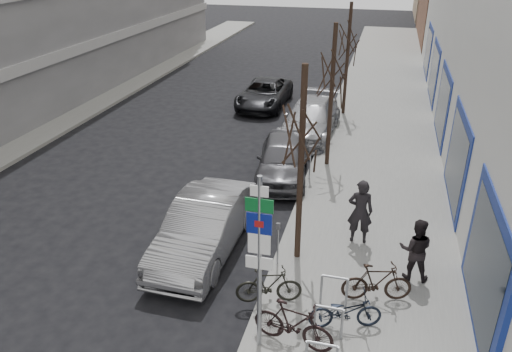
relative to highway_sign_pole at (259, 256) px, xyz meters
The scene contains 21 objects.
ground 3.44m from the highway_sign_pole, behind, with size 120.00×120.00×0.00m, color black.
sidewalk_east 10.50m from the highway_sign_pole, 78.15° to the left, with size 5.00×70.00×0.15m, color slate.
sidewalk_west 16.90m from the highway_sign_pole, 143.24° to the left, with size 3.00×70.00×0.15m, color slate.
highway_sign_pole is the anchor object (origin of this frame).
bike_rack 2.36m from the highway_sign_pole, 23.59° to the left, with size 0.66×2.26×0.83m.
tree_near 3.88m from the highway_sign_pole, 86.74° to the left, with size 1.80×1.80×5.50m.
tree_mid 10.15m from the highway_sign_pole, 88.86° to the left, with size 1.80×1.80×5.50m.
tree_far 16.59m from the highway_sign_pole, 89.31° to the left, with size 1.80×1.80×5.50m.
meter_front 3.39m from the highway_sign_pole, 94.75° to the left, with size 0.10×0.08×1.27m.
meter_mid 8.65m from the highway_sign_pole, 91.68° to the left, with size 0.10×0.08×1.27m.
meter_back 14.10m from the highway_sign_pole, 91.02° to the left, with size 0.10×0.08×1.27m.
bike_near_right 1.90m from the highway_sign_pole, 15.85° to the left, with size 0.55×1.83×1.11m, color black.
bike_mid_curb 2.70m from the highway_sign_pole, 30.55° to the left, with size 0.50×1.67×1.02m, color black.
bike_mid_inner 2.31m from the highway_sign_pole, 94.81° to the left, with size 0.48×1.62×0.98m, color black.
bike_far_inner 3.67m from the highway_sign_pole, 42.31° to the left, with size 0.51×1.72×1.04m, color black.
parked_car_front 4.42m from the highway_sign_pole, 126.43° to the left, with size 1.71×4.92×1.62m, color #999A9E.
parked_car_mid 8.96m from the highway_sign_pole, 98.52° to the left, with size 1.81×4.51×1.54m, color #4C4B50.
parked_car_back 13.44m from the highway_sign_pole, 94.30° to the left, with size 2.20×5.41×1.57m, color #97989C.
lane_car 17.68m from the highway_sign_pole, 103.30° to the left, with size 2.29×4.96×1.38m, color black.
pedestrian_near 5.20m from the highway_sign_pole, 69.46° to the left, with size 0.71×0.47×1.96m, color black.
pedestrian_far 4.86m from the highway_sign_pole, 45.52° to the left, with size 0.64×0.43×1.73m, color black.
Camera 1 is at (4.40, -7.97, 8.11)m, focal length 35.00 mm.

